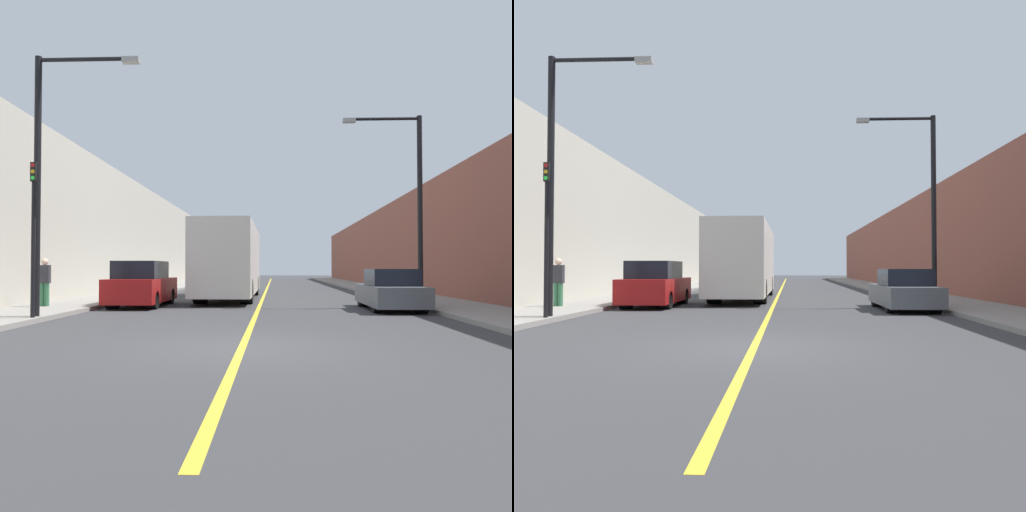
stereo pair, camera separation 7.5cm
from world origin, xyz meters
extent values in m
plane|color=#38383A|center=(0.00, 0.00, 0.00)|extent=(200.00, 200.00, 0.00)
cube|color=gray|center=(-7.59, 30.00, 0.07)|extent=(3.09, 72.00, 0.15)
cube|color=gray|center=(7.59, 30.00, 0.07)|extent=(3.09, 72.00, 0.15)
cube|color=#B7B2A3|center=(-11.14, 30.00, 3.83)|extent=(4.00, 72.00, 7.67)
cube|color=brown|center=(11.14, 30.00, 3.20)|extent=(4.00, 72.00, 6.41)
cube|color=gold|center=(0.00, 30.00, 0.00)|extent=(0.16, 72.00, 0.01)
cube|color=silver|center=(-1.62, 15.43, 1.98)|extent=(2.57, 11.27, 3.30)
cube|color=black|center=(-1.62, 9.82, 2.55)|extent=(2.19, 0.04, 1.48)
cylinder|color=black|center=(-2.62, 11.94, 0.55)|extent=(0.57, 1.09, 1.09)
cylinder|color=black|center=(-0.61, 11.94, 0.55)|extent=(0.57, 1.09, 1.09)
cylinder|color=black|center=(-2.62, 18.93, 0.55)|extent=(0.57, 1.09, 1.09)
cylinder|color=black|center=(-0.61, 18.93, 0.55)|extent=(0.57, 1.09, 1.09)
cube|color=maroon|center=(-4.78, 10.44, 0.67)|extent=(1.94, 4.65, 0.93)
cube|color=black|center=(-4.78, 10.21, 1.49)|extent=(1.71, 2.56, 0.70)
cube|color=black|center=(-4.78, 8.14, 0.83)|extent=(1.65, 0.04, 0.42)
cylinder|color=black|center=(-5.54, 9.00, 0.34)|extent=(0.43, 0.68, 0.68)
cylinder|color=black|center=(-4.02, 9.00, 0.34)|extent=(0.43, 0.68, 0.68)
cylinder|color=black|center=(-5.54, 11.88, 0.34)|extent=(0.43, 0.68, 0.68)
cylinder|color=black|center=(-4.02, 11.88, 0.34)|extent=(0.43, 0.68, 0.68)
cube|color=#51565B|center=(4.95, 9.15, 0.55)|extent=(1.87, 4.69, 0.72)
cube|color=black|center=(4.95, 8.91, 1.22)|extent=(1.65, 2.11, 0.62)
cube|color=black|center=(4.95, 6.83, 0.67)|extent=(1.59, 0.04, 0.33)
cylinder|color=black|center=(4.22, 7.69, 0.31)|extent=(0.41, 0.62, 0.62)
cylinder|color=black|center=(5.68, 7.69, 0.31)|extent=(0.41, 0.62, 0.62)
cylinder|color=black|center=(4.22, 10.60, 0.31)|extent=(0.41, 0.62, 0.62)
cylinder|color=black|center=(5.68, 10.60, 0.31)|extent=(0.41, 0.62, 0.62)
cylinder|color=black|center=(-6.35, 4.60, 3.98)|extent=(0.20, 0.20, 7.66)
cylinder|color=black|center=(-4.97, 4.60, 7.71)|extent=(2.76, 0.12, 0.12)
cube|color=#999993|center=(-3.58, 4.60, 7.66)|extent=(0.50, 0.24, 0.16)
cylinder|color=black|center=(6.35, 10.05, 3.86)|extent=(0.20, 0.20, 7.43)
cylinder|color=black|center=(4.97, 10.05, 7.48)|extent=(2.76, 0.12, 0.12)
cube|color=#999993|center=(3.58, 10.05, 7.43)|extent=(0.50, 0.24, 0.16)
cylinder|color=black|center=(-6.25, 4.19, 2.09)|extent=(0.12, 0.12, 3.88)
cube|color=black|center=(-6.25, 4.19, 4.30)|extent=(0.16, 0.16, 0.55)
cylinder|color=#B21919|center=(-6.25, 4.11, 4.48)|extent=(0.11, 0.02, 0.11)
cylinder|color=gold|center=(-6.25, 4.11, 4.30)|extent=(0.11, 0.02, 0.11)
cylinder|color=#26E53F|center=(-6.25, 4.11, 4.12)|extent=(0.11, 0.02, 0.11)
cylinder|color=#336B47|center=(-7.99, 8.42, 0.57)|extent=(0.18, 0.18, 0.85)
cylinder|color=#336B47|center=(-7.82, 8.42, 0.57)|extent=(0.18, 0.18, 0.85)
cube|color=#2D2D33|center=(-7.90, 8.42, 1.33)|extent=(0.39, 0.21, 0.67)
sphere|color=beige|center=(-7.90, 8.42, 1.80)|extent=(0.25, 0.25, 0.25)
camera|label=1|loc=(0.65, -9.74, 1.55)|focal=35.00mm
camera|label=2|loc=(0.73, -9.73, 1.55)|focal=35.00mm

